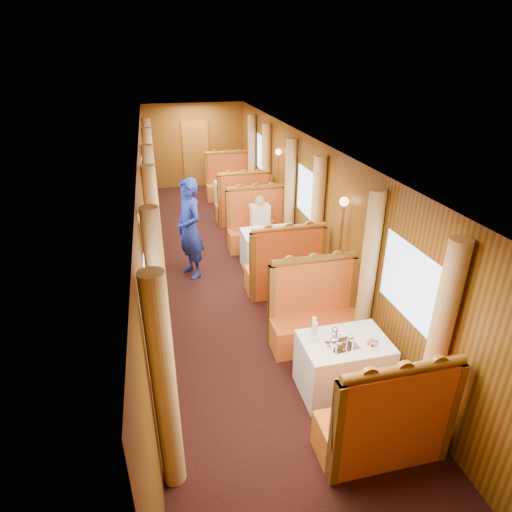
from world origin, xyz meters
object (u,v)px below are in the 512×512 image
object	(u,v)px
banquette_mid_fwd	(285,271)
table_far	(236,196)
banquette_mid_aft	(257,228)
banquette_near_aft	(314,317)
rose_vase_mid	(272,224)
steward	(190,229)
banquette_near_fwd	(384,426)
tea_tray	(343,345)
passenger	(260,218)
teapot_right	(350,341)
banquette_far_aft	(229,184)
teapot_left	(333,346)
table_mid	(270,250)
rose_vase_far	(235,176)
table_near	(343,366)
fruit_plate	(372,344)
banquette_far_fwd	(243,206)
teapot_back	(335,335)

from	to	relation	value
banquette_mid_fwd	table_far	bearing A→B (deg)	90.00
banquette_mid_aft	banquette_near_aft	bearing A→B (deg)	-90.00
rose_vase_mid	steward	bearing A→B (deg)	177.99
banquette_near_fwd	tea_tray	size ratio (longest dim) A/B	3.94
passenger	table_far	bearing A→B (deg)	90.00
table_far	teapot_right	distance (m)	7.10
banquette_far_aft	teapot_left	distance (m)	8.15
table_mid	banquette_far_aft	size ratio (longest dim) A/B	0.78
rose_vase_far	teapot_left	bearing A→B (deg)	-91.76
table_near	banquette_mid_fwd	xyz separation A→B (m)	(0.00, 2.49, 0.05)
fruit_plate	teapot_right	bearing A→B (deg)	167.72
teapot_left	rose_vase_mid	world-z (taller)	rose_vase_mid
banquette_far_aft	rose_vase_far	xyz separation A→B (m)	(0.01, -1.01, 0.50)
banquette_mid_fwd	teapot_left	size ratio (longest dim) A/B	8.69
banquette_mid_aft	banquette_far_fwd	bearing A→B (deg)	90.00
fruit_plate	banquette_mid_fwd	bearing A→B (deg)	95.98
tea_tray	fruit_plate	xyz separation A→B (m)	(0.35, -0.06, 0.01)
rose_vase_mid	passenger	size ratio (longest dim) A/B	0.47
banquette_mid_fwd	tea_tray	bearing A→B (deg)	-91.65
table_near	fruit_plate	bearing A→B (deg)	-27.24
teapot_left	passenger	bearing A→B (deg)	91.93
table_near	steward	xyz separation A→B (m)	(-1.51, 3.53, 0.57)
banquette_near_fwd	banquette_far_aft	world-z (taller)	same
teapot_back	fruit_plate	distance (m)	0.45
banquette_near_fwd	steward	bearing A→B (deg)	108.39
banquette_far_fwd	passenger	xyz separation A→B (m)	(-0.00, -1.71, 0.32)
banquette_mid_fwd	passenger	distance (m)	1.82
banquette_near_fwd	rose_vase_far	xyz separation A→B (m)	(0.01, 8.02, 0.50)
banquette_near_fwd	rose_vase_mid	bearing A→B (deg)	89.56
table_mid	table_near	bearing A→B (deg)	-90.00
teapot_back	passenger	world-z (taller)	passenger
table_near	banquette_near_aft	world-z (taller)	banquette_near_aft
banquette_near_aft	rose_vase_far	xyz separation A→B (m)	(0.01, 5.99, 0.50)
banquette_far_fwd	tea_tray	bearing A→B (deg)	-90.70
banquette_near_fwd	banquette_mid_fwd	xyz separation A→B (m)	(0.00, 3.50, 0.00)
table_mid	banquette_far_fwd	bearing A→B (deg)	90.00
tea_tray	banquette_mid_fwd	bearing A→B (deg)	88.35
teapot_right	rose_vase_mid	world-z (taller)	rose_vase_mid
passenger	tea_tray	bearing A→B (deg)	-90.97
banquette_near_fwd	table_far	bearing A→B (deg)	90.00
table_mid	tea_tray	bearing A→B (deg)	-91.18
table_far	steward	distance (m)	3.82
table_mid	banquette_mid_aft	distance (m)	1.02
table_near	steward	bearing A→B (deg)	113.17
banquette_near_fwd	table_mid	world-z (taller)	banquette_near_fwd
banquette_far_fwd	teapot_right	xyz separation A→B (m)	(0.02, -6.07, 0.38)
teapot_left	steward	world-z (taller)	steward
table_far	passenger	bearing A→B (deg)	-90.00
rose_vase_far	passenger	xyz separation A→B (m)	(-0.01, -2.72, -0.19)
banquette_mid_aft	table_near	bearing A→B (deg)	-90.00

